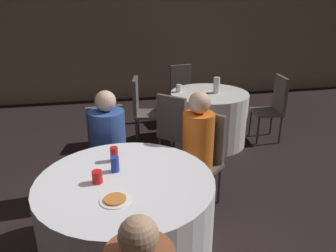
% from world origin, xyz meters
% --- Properties ---
extents(ground_plane, '(16.00, 16.00, 0.00)m').
position_xyz_m(ground_plane, '(0.00, 0.00, 0.00)').
color(ground_plane, black).
extents(wall_back, '(16.00, 0.06, 2.80)m').
position_xyz_m(wall_back, '(0.00, 4.58, 1.40)').
color(wall_back, gray).
rests_on(wall_back, ground_plane).
extents(table_near, '(1.34, 1.34, 0.76)m').
position_xyz_m(table_near, '(0.19, -0.13, 0.38)').
color(table_near, silver).
rests_on(table_near, ground_plane).
extents(table_far, '(1.12, 1.12, 0.76)m').
position_xyz_m(table_far, '(1.56, 2.04, 0.38)').
color(table_far, white).
rests_on(table_far, ground_plane).
extents(chair_near_north, '(0.44, 0.44, 0.97)m').
position_xyz_m(chair_near_north, '(0.08, 0.95, 0.57)').
color(chair_near_north, '#59514C').
rests_on(chair_near_north, ground_plane).
extents(chair_near_northeast, '(0.56, 0.56, 0.97)m').
position_xyz_m(chair_near_northeast, '(1.02, 0.58, 0.57)').
color(chair_near_northeast, '#59514C').
rests_on(chair_near_northeast, ground_plane).
extents(chair_far_east, '(0.44, 0.43, 0.97)m').
position_xyz_m(chair_far_east, '(2.53, 1.95, 0.57)').
color(chair_far_east, '#59514C').
rests_on(chair_far_east, ground_plane).
extents(chair_far_north, '(0.46, 0.46, 0.97)m').
position_xyz_m(chair_far_north, '(1.39, 3.00, 0.57)').
color(chair_far_north, '#59514C').
rests_on(chair_far_north, ground_plane).
extents(chair_far_west, '(0.47, 0.47, 0.97)m').
position_xyz_m(chair_far_west, '(0.60, 2.23, 0.57)').
color(chair_far_west, '#59514C').
rests_on(chair_far_west, ground_plane).
extents(chair_far_southwest, '(0.57, 0.57, 0.97)m').
position_xyz_m(chair_far_southwest, '(0.89, 1.33, 0.57)').
color(chair_far_southwest, '#59514C').
rests_on(chair_far_southwest, ground_plane).
extents(person_orange_shirt, '(0.45, 0.44, 1.22)m').
position_xyz_m(person_orange_shirt, '(0.89, 0.47, 0.61)').
color(person_orange_shirt, '#4C4238').
rests_on(person_orange_shirt, ground_plane).
extents(person_blue_shirt, '(0.38, 0.52, 1.18)m').
position_xyz_m(person_blue_shirt, '(0.10, 0.79, 0.61)').
color(person_blue_shirt, '#4C4238').
rests_on(person_blue_shirt, ground_plane).
extents(pizza_plate_near, '(0.21, 0.21, 0.02)m').
position_xyz_m(pizza_plate_near, '(0.11, -0.39, 0.77)').
color(pizza_plate_near, white).
rests_on(pizza_plate_near, table_near).
extents(soda_can_blue, '(0.07, 0.07, 0.12)m').
position_xyz_m(soda_can_blue, '(0.13, 0.01, 0.82)').
color(soda_can_blue, '#1E38A5').
rests_on(soda_can_blue, table_near).
extents(soda_can_red, '(0.07, 0.07, 0.12)m').
position_xyz_m(soda_can_red, '(0.13, 0.19, 0.82)').
color(soda_can_red, red).
rests_on(soda_can_red, table_near).
extents(cup_near, '(0.08, 0.08, 0.09)m').
position_xyz_m(cup_near, '(-0.01, -0.13, 0.81)').
color(cup_near, red).
rests_on(cup_near, table_near).
extents(bottle_far, '(0.09, 0.09, 0.22)m').
position_xyz_m(bottle_far, '(1.65, 2.02, 0.87)').
color(bottle_far, white).
rests_on(bottle_far, table_far).
extents(cup_far, '(0.08, 0.08, 0.11)m').
position_xyz_m(cup_far, '(1.13, 2.17, 0.81)').
color(cup_far, white).
rests_on(cup_far, table_far).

